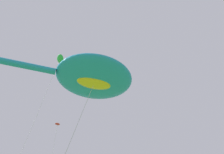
# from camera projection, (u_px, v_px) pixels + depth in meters

# --- Properties ---
(big_show_kite) EXTENTS (13.85, 10.31, 17.23)m
(big_show_kite) POSITION_uv_depth(u_px,v_px,m) (89.00, 77.00, 21.16)
(big_show_kite) COLOR #1E8CBF
(big_show_kite) RESTS_ON ground
(small_kite_tiny_distant) EXTENTS (2.96, 2.89, 23.08)m
(small_kite_tiny_distant) POSITION_uv_depth(u_px,v_px,m) (59.00, 61.00, 28.02)
(small_kite_tiny_distant) COLOR green
(small_kite_tiny_distant) RESTS_ON ground
(small_kite_diamond_red) EXTENTS (1.89, 2.39, 20.22)m
(small_kite_diamond_red) POSITION_uv_depth(u_px,v_px,m) (55.00, 139.00, 30.55)
(small_kite_diamond_red) COLOR red
(small_kite_diamond_red) RESTS_ON ground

